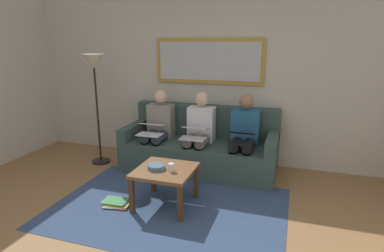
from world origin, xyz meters
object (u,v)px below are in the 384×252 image
(framed_mirror, at_px, (209,61))
(laptop_white, at_px, (152,129))
(cup, at_px, (171,167))
(magazine_stack, at_px, (117,203))
(laptop_black, at_px, (241,137))
(person_middle, at_px, (200,130))
(standing_lamp, at_px, (95,74))
(laptop_silver, at_px, (194,133))
(person_left, at_px, (244,133))
(bowl, at_px, (156,167))
(couch, at_px, (201,148))
(person_right, at_px, (159,126))
(coffee_table, at_px, (165,174))

(framed_mirror, distance_m, laptop_white, 1.32)
(cup, xyz_separation_m, magazine_stack, (0.62, 0.14, -0.46))
(cup, distance_m, laptop_black, 1.13)
(framed_mirror, relative_size, laptop_black, 4.94)
(laptop_white, height_order, magazine_stack, laptop_white)
(person_middle, bearing_deg, framed_mirror, -90.00)
(standing_lamp, bearing_deg, laptop_silver, 178.43)
(person_left, relative_size, laptop_black, 3.43)
(cup, xyz_separation_m, standing_lamp, (1.58, -0.99, 0.88))
(framed_mirror, distance_m, person_left, 1.23)
(laptop_white, bearing_deg, laptop_black, 179.98)
(laptop_silver, distance_m, standing_lamp, 1.72)
(bowl, bearing_deg, laptop_black, -130.06)
(couch, xyz_separation_m, bowl, (0.15, 1.25, 0.16))
(couch, relative_size, person_left, 1.93)
(bowl, distance_m, laptop_white, 1.07)
(laptop_silver, xyz_separation_m, person_right, (0.64, -0.24, -0.02))
(person_right, bearing_deg, magazine_stack, 92.01)
(laptop_black, xyz_separation_m, standing_lamp, (2.19, -0.04, 0.75))
(person_middle, bearing_deg, person_left, 180.00)
(laptop_silver, distance_m, laptop_white, 0.64)
(coffee_table, xyz_separation_m, laptop_black, (-0.70, -0.91, 0.24))
(laptop_silver, height_order, magazine_stack, laptop_silver)
(couch, xyz_separation_m, magazine_stack, (0.59, 1.40, -0.28))
(couch, height_order, bowl, couch)
(bowl, xyz_separation_m, laptop_black, (-0.79, -0.94, 0.15))
(laptop_silver, xyz_separation_m, magazine_stack, (0.59, 1.09, -0.60))
(cup, height_order, laptop_silver, laptop_silver)
(person_middle, distance_m, standing_lamp, 1.74)
(couch, relative_size, person_middle, 1.93)
(bowl, xyz_separation_m, laptop_white, (0.49, -0.94, 0.16))
(cup, xyz_separation_m, laptop_white, (0.67, -0.95, 0.14))
(cup, relative_size, person_middle, 0.08)
(standing_lamp, bearing_deg, bowl, 144.91)
(laptop_silver, distance_m, person_right, 0.68)
(couch, xyz_separation_m, laptop_silver, (0.00, 0.31, 0.32))
(couch, relative_size, laptop_white, 6.19)
(person_middle, relative_size, person_right, 1.00)
(couch, relative_size, coffee_table, 3.44)
(cup, relative_size, person_right, 0.08)
(bowl, height_order, person_middle, person_middle)
(couch, relative_size, standing_lamp, 1.33)
(person_right, bearing_deg, laptop_silver, 159.34)
(cup, xyz_separation_m, laptop_silver, (0.03, -0.95, 0.14))
(cup, bearing_deg, magazine_stack, 12.85)
(magazine_stack, bearing_deg, couch, -112.92)
(cup, bearing_deg, person_left, -117.07)
(couch, xyz_separation_m, laptop_black, (-0.64, 0.31, 0.31))
(laptop_white, relative_size, standing_lamp, 0.21)
(laptop_black, bearing_deg, cup, 57.30)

